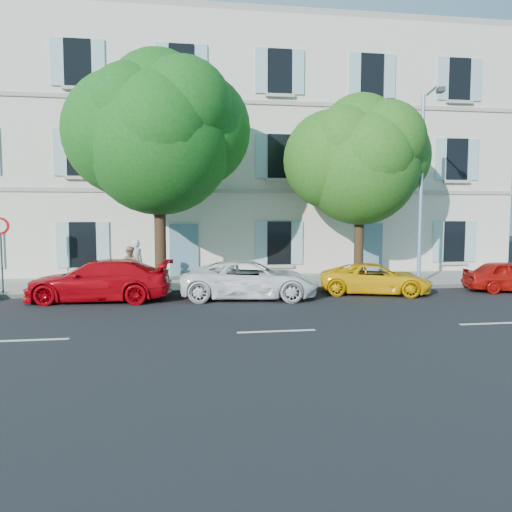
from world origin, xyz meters
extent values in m
plane|color=black|center=(0.00, 0.00, 0.00)|extent=(90.00, 90.00, 0.00)
cube|color=#A09E96|center=(0.00, 4.45, 0.07)|extent=(36.00, 4.50, 0.15)
cube|color=#9E998E|center=(0.00, 2.28, 0.08)|extent=(36.00, 0.16, 0.16)
cube|color=beige|center=(0.00, 10.20, 6.00)|extent=(28.00, 7.00, 12.00)
imported|color=#AF050D|center=(-5.10, 1.24, 0.70)|extent=(5.03, 2.46, 1.41)
imported|color=white|center=(0.02, 0.96, 0.67)|extent=(5.06, 2.84, 1.34)
imported|color=#FFBC0A|center=(4.75, 1.27, 0.56)|extent=(4.41, 2.98, 1.12)
imported|color=#A70F0A|center=(10.08, 0.95, 0.60)|extent=(3.72, 2.06, 1.20)
cylinder|color=#3A2819|center=(-3.11, 2.94, 1.87)|extent=(0.43, 0.43, 3.44)
ellipsoid|color=#1D6C1B|center=(-3.11, 2.94, 5.66)|extent=(5.51, 5.51, 6.06)
cylinder|color=#3A2819|center=(4.92, 3.52, 1.62)|extent=(0.39, 0.39, 2.94)
ellipsoid|color=#327A1F|center=(4.92, 3.52, 4.89)|extent=(4.78, 4.78, 5.26)
cylinder|color=#383A3D|center=(-8.62, 2.57, 1.29)|extent=(0.06, 0.06, 2.27)
cylinder|color=red|center=(-8.62, 2.54, 2.53)|extent=(0.62, 0.12, 0.62)
cylinder|color=#7293BF|center=(7.11, 2.57, 3.87)|extent=(0.15, 0.15, 7.45)
cylinder|color=#7293BF|center=(7.11, 1.92, 7.60)|extent=(0.38, 1.29, 0.09)
cube|color=#383A3D|center=(7.11, 1.27, 7.46)|extent=(0.32, 0.46, 0.17)
imported|color=silver|center=(-4.14, 4.17, 1.04)|extent=(0.77, 0.68, 1.78)
imported|color=tan|center=(-4.30, 3.54, 0.93)|extent=(0.96, 0.93, 1.56)
camera|label=1|loc=(-2.37, -16.13, 2.95)|focal=35.00mm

